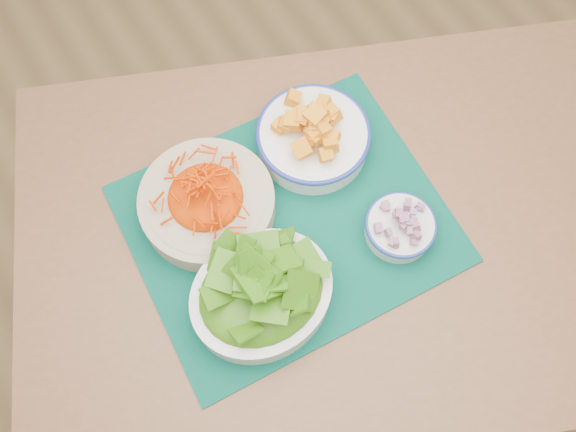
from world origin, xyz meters
The scene contains 7 objects.
ground centered at (0.00, 0.00, 0.00)m, with size 4.00×4.00×0.00m, color #9E7B4C.
table centered at (0.28, -0.33, 0.64)m, with size 1.29×1.10×0.75m.
placemat centered at (0.21, -0.27, 0.75)m, with size 0.51×0.41×0.00m, color #003228.
carrot_bowl centered at (0.11, -0.18, 0.79)m, with size 0.30×0.30×0.08m.
squash_bowl centered at (0.32, -0.17, 0.80)m, with size 0.23×0.23×0.10m.
lettuce_bowl centered at (0.10, -0.37, 0.81)m, with size 0.24×0.21×0.11m.
onion_bowl centered at (0.35, -0.38, 0.78)m, with size 0.13×0.13×0.06m.
Camera 1 is at (-0.00, -0.62, 1.75)m, focal length 40.00 mm.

